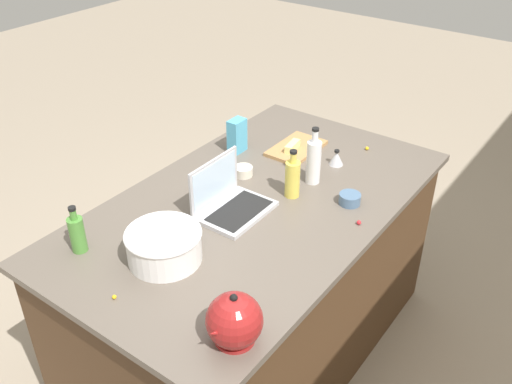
# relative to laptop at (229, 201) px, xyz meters

# --- Properties ---
(ground_plane) EXTENTS (12.00, 12.00, 0.00)m
(ground_plane) POSITION_rel_laptop_xyz_m (-0.12, 0.05, -0.95)
(ground_plane) COLOR gray
(island_counter) EXTENTS (1.81, 1.05, 0.90)m
(island_counter) POSITION_rel_laptop_xyz_m (-0.12, 0.05, -0.50)
(island_counter) COLOR #4C331E
(island_counter) RESTS_ON ground
(laptop) EXTENTS (0.31, 0.23, 0.22)m
(laptop) POSITION_rel_laptop_xyz_m (0.00, 0.00, 0.00)
(laptop) COLOR #B7B7BC
(laptop) RESTS_ON island_counter
(mixing_bowl_large) EXTENTS (0.29, 0.29, 0.12)m
(mixing_bowl_large) POSITION_rel_laptop_xyz_m (0.39, 0.01, 0.02)
(mixing_bowl_large) COLOR white
(mixing_bowl_large) RESTS_ON island_counter
(bottle_oil) EXTENTS (0.07, 0.07, 0.22)m
(bottle_oil) POSITION_rel_laptop_xyz_m (-0.25, 0.15, 0.04)
(bottle_oil) COLOR #DBC64C
(bottle_oil) RESTS_ON island_counter
(bottle_vinegar) EXTENTS (0.07, 0.07, 0.27)m
(bottle_vinegar) POSITION_rel_laptop_xyz_m (-0.40, 0.16, 0.06)
(bottle_vinegar) COLOR white
(bottle_vinegar) RESTS_ON island_counter
(bottle_olive) EXTENTS (0.06, 0.06, 0.20)m
(bottle_olive) POSITION_rel_laptop_xyz_m (0.54, -0.29, 0.03)
(bottle_olive) COLOR #4C8C38
(bottle_olive) RESTS_ON island_counter
(kettle) EXTENTS (0.21, 0.18, 0.20)m
(kettle) POSITION_rel_laptop_xyz_m (0.55, 0.46, 0.03)
(kettle) COLOR maroon
(kettle) RESTS_ON island_counter
(cutting_board) EXTENTS (0.30, 0.19, 0.02)m
(cutting_board) POSITION_rel_laptop_xyz_m (-0.62, -0.06, -0.04)
(cutting_board) COLOR #AD7F4C
(cutting_board) RESTS_ON island_counter
(butter_stick_left) EXTENTS (0.11, 0.05, 0.04)m
(butter_stick_left) POSITION_rel_laptop_xyz_m (-0.58, -0.06, -0.01)
(butter_stick_left) COLOR #F4E58C
(butter_stick_left) RESTS_ON cutting_board
(ramekin_small) EXTENTS (0.09, 0.09, 0.05)m
(ramekin_small) POSITION_rel_laptop_xyz_m (-0.35, 0.38, -0.02)
(ramekin_small) COLOR slate
(ramekin_small) RESTS_ON island_counter
(ramekin_medium) EXTENTS (0.09, 0.09, 0.04)m
(ramekin_medium) POSITION_rel_laptop_xyz_m (-0.26, -0.13, -0.02)
(ramekin_medium) COLOR beige
(ramekin_medium) RESTS_ON island_counter
(kitchen_timer) EXTENTS (0.07, 0.07, 0.08)m
(kitchen_timer) POSITION_rel_laptop_xyz_m (-0.61, 0.17, -0.01)
(kitchen_timer) COLOR #B2B2B7
(kitchen_timer) RESTS_ON island_counter
(candy_bag) EXTENTS (0.09, 0.06, 0.17)m
(candy_bag) POSITION_rel_laptop_xyz_m (-0.44, -0.30, 0.04)
(candy_bag) COLOR #4CA5CC
(candy_bag) RESTS_ON island_counter
(candy_0) EXTENTS (0.02, 0.02, 0.02)m
(candy_0) POSITION_rel_laptop_xyz_m (-0.23, 0.49, -0.04)
(candy_0) COLOR red
(candy_0) RESTS_ON island_counter
(candy_1) EXTENTS (0.02, 0.02, 0.02)m
(candy_1) POSITION_rel_laptop_xyz_m (-0.05, -0.10, -0.04)
(candy_1) COLOR green
(candy_1) RESTS_ON island_counter
(candy_2) EXTENTS (0.02, 0.02, 0.02)m
(candy_2) POSITION_rel_laptop_xyz_m (-0.83, 0.22, -0.04)
(candy_2) COLOR yellow
(candy_2) RESTS_ON island_counter
(candy_3) EXTENTS (0.02, 0.02, 0.02)m
(candy_3) POSITION_rel_laptop_xyz_m (0.65, 0.02, -0.04)
(candy_3) COLOR yellow
(candy_3) RESTS_ON island_counter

